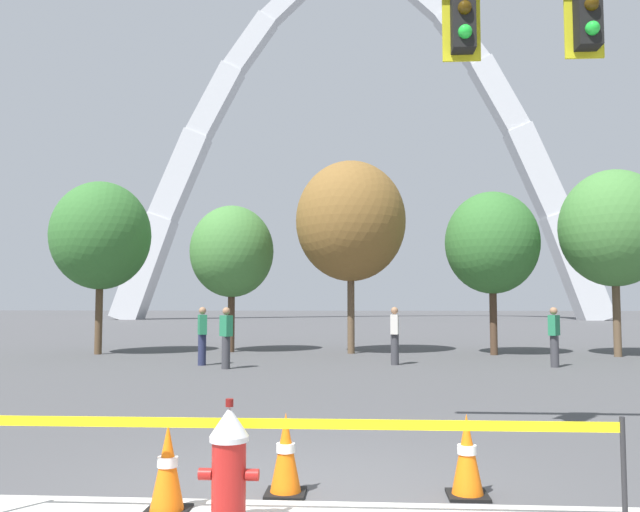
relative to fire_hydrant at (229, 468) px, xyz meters
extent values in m
plane|color=#474749|center=(0.46, 0.81, -0.47)|extent=(240.00, 240.00, 0.00)
cylinder|color=maroon|center=(0.00, -0.01, -0.11)|extent=(0.26, 0.26, 0.62)
cylinder|color=#B7B7BC|center=(0.00, -0.01, 0.22)|extent=(0.30, 0.30, 0.04)
cone|color=#B7B7BC|center=(0.00, -0.01, 0.35)|extent=(0.30, 0.30, 0.22)
cylinder|color=#5E0F0D|center=(0.00, -0.01, 0.49)|extent=(0.06, 0.06, 0.06)
cylinder|color=maroon|center=(-0.18, -0.01, -0.04)|extent=(0.10, 0.09, 0.09)
cylinder|color=maroon|center=(0.18, -0.01, -0.04)|extent=(0.10, 0.09, 0.09)
cylinder|color=maroon|center=(0.00, 0.19, -0.14)|extent=(0.13, 0.14, 0.13)
cylinder|color=#5E0F0D|center=(0.00, 0.27, -0.14)|extent=(0.15, 0.03, 0.15)
cylinder|color=#232326|center=(3.00, 0.18, -0.04)|extent=(0.04, 0.04, 0.85)
cube|color=yellow|center=(0.49, 0.17, 0.31)|extent=(5.02, 0.04, 0.08)
cube|color=black|center=(-0.59, 0.37, -0.45)|extent=(0.36, 0.36, 0.03)
cone|color=orange|center=(-0.59, 0.37, -0.09)|extent=(0.28, 0.28, 0.70)
cylinder|color=white|center=(-0.59, 0.37, -0.05)|extent=(0.17, 0.17, 0.08)
cube|color=black|center=(0.32, 0.94, -0.45)|extent=(0.36, 0.36, 0.03)
cone|color=orange|center=(0.32, 0.94, -0.09)|extent=(0.28, 0.28, 0.70)
cylinder|color=white|center=(0.32, 0.94, -0.05)|extent=(0.17, 0.17, 0.08)
cube|color=black|center=(1.95, 0.98, -0.45)|extent=(0.36, 0.36, 0.03)
cone|color=orange|center=(1.95, 0.98, -0.09)|extent=(0.28, 0.28, 0.70)
cylinder|color=white|center=(1.95, 0.98, -0.05)|extent=(0.17, 0.17, 0.08)
cube|color=black|center=(3.59, 2.32, 4.58)|extent=(0.26, 0.24, 0.90)
cube|color=gold|center=(3.59, 2.46, 4.58)|extent=(0.44, 0.03, 1.04)
sphere|color=#392706|center=(3.59, 2.19, 4.58)|extent=(0.16, 0.16, 0.16)
sphere|color=green|center=(3.59, 2.19, 4.30)|extent=(0.16, 0.16, 0.16)
cube|color=black|center=(2.19, 2.32, 4.58)|extent=(0.26, 0.24, 0.90)
cube|color=gold|center=(2.19, 2.46, 4.58)|extent=(0.44, 0.03, 1.04)
sphere|color=#392706|center=(2.19, 2.19, 4.58)|extent=(0.16, 0.16, 0.16)
sphere|color=green|center=(2.19, 2.19, 4.30)|extent=(0.16, 0.16, 0.16)
cube|color=silver|center=(-20.51, 57.55, 4.54)|extent=(6.09, 2.71, 11.01)
cube|color=silver|center=(-17.01, 57.55, 13.73)|extent=(5.81, 2.47, 9.40)
cube|color=silver|center=(-13.52, 57.55, 21.25)|extent=(5.52, 2.23, 7.80)
cube|color=silver|center=(-10.03, 57.55, 27.09)|extent=(5.19, 1.99, 6.23)
cube|color=silver|center=(-6.53, 57.55, 31.27)|extent=(4.78, 1.75, 4.68)
cube|color=silver|center=(10.94, 57.55, 27.09)|extent=(5.19, 1.99, 6.23)
cube|color=silver|center=(14.43, 57.55, 21.25)|extent=(5.52, 2.23, 7.80)
cube|color=silver|center=(17.93, 57.55, 13.73)|extent=(5.81, 2.47, 9.40)
cube|color=silver|center=(21.42, 57.55, 4.54)|extent=(6.09, 2.71, 11.01)
cylinder|color=brown|center=(-7.71, 16.00, 0.77)|extent=(0.24, 0.24, 2.47)
ellipsoid|color=#336B2D|center=(-7.71, 16.00, 3.49)|extent=(3.29, 3.29, 3.62)
cylinder|color=#473323|center=(-3.51, 17.24, 0.63)|extent=(0.24, 0.24, 2.19)
ellipsoid|color=#427A38|center=(-3.51, 17.24, 3.03)|extent=(2.91, 2.91, 3.20)
cylinder|color=brown|center=(0.65, 16.85, 0.93)|extent=(0.24, 0.24, 2.80)
ellipsoid|color=brown|center=(0.65, 16.85, 4.01)|extent=(3.73, 3.73, 4.11)
cylinder|color=#473323|center=(5.33, 16.55, 0.68)|extent=(0.24, 0.24, 2.30)
ellipsoid|color=#336B2D|center=(5.33, 16.55, 3.22)|extent=(3.07, 3.07, 3.38)
cylinder|color=brown|center=(9.10, 16.12, 0.81)|extent=(0.24, 0.24, 2.56)
ellipsoid|color=#427A38|center=(9.10, 16.12, 3.63)|extent=(3.41, 3.41, 3.75)
cylinder|color=#232847|center=(-3.35, 12.54, -0.05)|extent=(0.22, 0.22, 0.84)
cube|color=#23754C|center=(-3.35, 12.54, 0.64)|extent=(0.32, 0.39, 0.54)
sphere|color=#936B4C|center=(-3.35, 12.54, 1.02)|extent=(0.20, 0.20, 0.20)
cylinder|color=#38383D|center=(-2.50, 11.66, -0.05)|extent=(0.22, 0.22, 0.84)
cube|color=#23754C|center=(-2.50, 11.66, 0.64)|extent=(0.38, 0.38, 0.54)
sphere|color=#936B4C|center=(-2.50, 11.66, 1.02)|extent=(0.20, 0.20, 0.20)
cylinder|color=#38383D|center=(1.92, 13.00, -0.05)|extent=(0.22, 0.22, 0.84)
cube|color=beige|center=(1.92, 13.00, 0.64)|extent=(0.25, 0.37, 0.54)
sphere|color=#936B4C|center=(1.92, 13.00, 1.02)|extent=(0.20, 0.20, 0.20)
cylinder|color=#38383D|center=(6.12, 12.62, -0.05)|extent=(0.22, 0.22, 0.84)
cube|color=#23754C|center=(6.12, 12.62, 0.64)|extent=(0.37, 0.39, 0.54)
sphere|color=#936B4C|center=(6.12, 12.62, 1.02)|extent=(0.20, 0.20, 0.20)
camera|label=1|loc=(1.01, -4.95, 1.26)|focal=36.16mm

